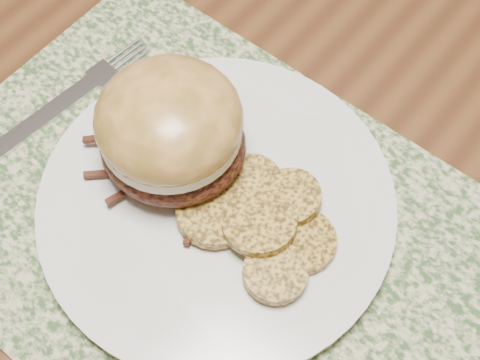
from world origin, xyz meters
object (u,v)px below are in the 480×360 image
Objects in this scene: dinner_plate at (217,203)px; fork at (58,107)px; dining_table at (361,79)px; pork_sandwich at (170,130)px.

fork is (-0.17, -0.01, -0.01)m from dinner_plate.
fork reaches higher than dining_table.
pork_sandwich is at bearing 171.72° from dinner_plate.
dinner_plate is at bearing -25.30° from pork_sandwich.
dining_table is 0.31m from fork.
pork_sandwich is at bearing -100.02° from dining_table.
dining_table is at bearing 63.56° from fork.
pork_sandwich is (-0.04, -0.23, 0.14)m from dining_table.
dinner_plate is 0.07m from pork_sandwich.
pork_sandwich reaches higher than dining_table.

